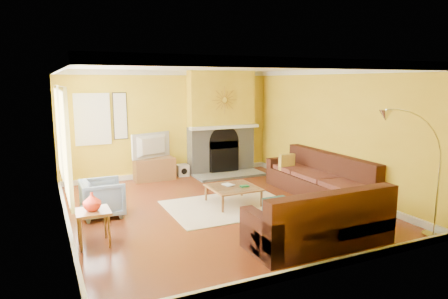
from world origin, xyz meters
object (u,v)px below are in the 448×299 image
sectional_sofa (289,188)px  armchair (103,198)px  coffee_table (233,195)px  media_console (154,169)px  side_table (94,228)px  arc_lamp (414,178)px

sectional_sofa → armchair: bearing=160.5°
coffee_table → media_console: (-0.90, 2.61, 0.09)m
sectional_sofa → coffee_table: size_ratio=4.29×
media_console → armchair: (-1.57, -2.26, 0.07)m
coffee_table → media_console: 2.76m
sectional_sofa → media_console: 3.80m
sectional_sofa → media_console: (-1.68, 3.41, -0.18)m
sectional_sofa → armchair: 3.45m
media_console → sectional_sofa: bearing=-63.8°
side_table → media_console: bearing=62.1°
sectional_sofa → media_console: sectional_sofa is taller
media_console → arc_lamp: (2.47, -5.49, 0.75)m
armchair → side_table: 1.34m
sectional_sofa → arc_lamp: bearing=-69.2°
media_console → side_table: size_ratio=1.83×
media_console → armchair: size_ratio=1.33×
armchair → coffee_table: bearing=-98.0°
coffee_table → arc_lamp: arc_lamp is taller
sectional_sofa → arc_lamp: 2.30m
arc_lamp → armchair: bearing=141.3°
side_table → coffee_table: bearing=18.8°
armchair → media_console: bearing=-34.7°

